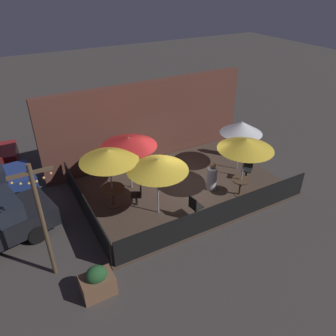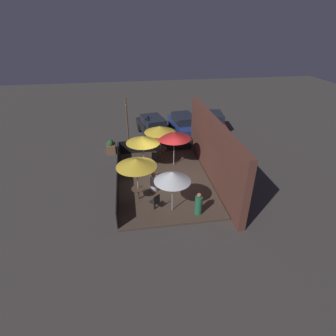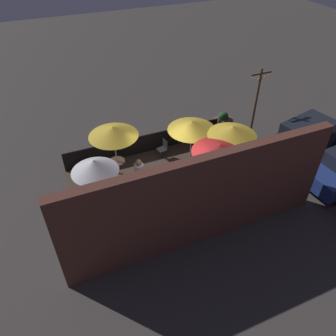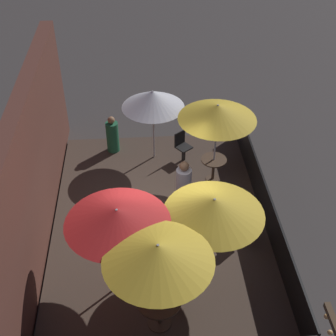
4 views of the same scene
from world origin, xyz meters
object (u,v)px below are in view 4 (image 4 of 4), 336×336
patio_umbrella_1 (218,112)px  dining_table_0 (159,305)px  patio_umbrella_0 (158,253)px  patio_chair_0 (177,274)px  patio_chair_1 (182,145)px  patio_umbrella_2 (214,206)px  patio_chair_2 (241,223)px  patio_umbrella_4 (117,216)px  patron_0 (184,182)px  patron_1 (113,136)px  patio_umbrella_3 (153,99)px  dining_table_1 (214,164)px

patio_umbrella_1 → dining_table_0: size_ratio=2.71×
patio_umbrella_0 → patio_chair_0: patio_umbrella_0 is taller
patio_umbrella_1 → patio_chair_1: (1.02, 0.79, -1.73)m
patio_chair_1 → patio_umbrella_1: bearing=0.0°
patio_chair_1 → patio_umbrella_2: bearing=-34.8°
patio_chair_1 → patio_chair_2: patio_chair_2 is taller
patio_chair_0 → patio_chair_2: 2.20m
patio_umbrella_0 → patio_umbrella_4: size_ratio=1.04×
patron_0 → patio_umbrella_0: bearing=-56.8°
patio_chair_1 → patron_1: patron_1 is taller
patio_umbrella_4 → patio_umbrella_0: bearing=-144.6°
patio_umbrella_3 → patio_chair_0: (-4.95, -0.28, -1.50)m
patio_umbrella_1 → patron_0: bearing=128.2°
patio_umbrella_3 → dining_table_0: 5.94m
patio_umbrella_3 → patio_chair_0: bearing=-176.7°
patio_umbrella_3 → patron_1: bearing=70.8°
patio_umbrella_1 → patron_1: 3.70m
patio_umbrella_3 → patio_chair_2: patio_umbrella_3 is taller
patio_umbrella_3 → patio_umbrella_1: bearing=-126.2°
patio_umbrella_0 → patron_0: 4.28m
patio_umbrella_1 → patron_0: 2.06m
patio_umbrella_4 → patron_1: bearing=3.7°
patio_umbrella_2 → patio_chair_1: (4.33, 0.23, -1.52)m
patio_umbrella_1 → patio_umbrella_2: patio_umbrella_1 is taller
patio_umbrella_1 → dining_table_0: bearing=158.9°
patio_umbrella_2 → patio_umbrella_3: bearing=13.2°
patio_umbrella_3 → patio_chair_2: (-3.51, -1.96, -1.49)m
patio_umbrella_3 → dining_table_1: size_ratio=3.17×
patron_0 → patio_chair_1: bearing=131.8°
patio_umbrella_4 → patron_0: patio_umbrella_4 is taller
patio_umbrella_4 → patio_chair_1: 5.10m
patron_0 → patron_1: size_ratio=1.00×
dining_table_0 → patio_chair_0: 0.94m
patio_umbrella_0 → patron_0: patio_umbrella_0 is taller
patron_1 → patio_umbrella_1: bearing=22.0°
patio_umbrella_1 → patio_umbrella_3: bearing=53.8°
patio_umbrella_3 → dining_table_1: patio_umbrella_3 is taller
patio_umbrella_4 → dining_table_1: patio_umbrella_4 is taller
patio_umbrella_3 → patron_0: 2.51m
patio_umbrella_1 → patio_chair_0: (-3.76, 1.34, -1.74)m
patio_chair_0 → patron_1: (5.38, 1.53, 0.04)m
dining_table_0 → patron_0: (3.87, -0.86, -0.08)m
patio_umbrella_4 → patio_chair_0: (-0.25, -1.19, -1.58)m
patio_umbrella_1 → patio_chair_1: size_ratio=2.64×
patio_umbrella_0 → patio_umbrella_1: (4.58, -1.77, 0.09)m
patio_umbrella_1 → dining_table_0: 5.18m
patio_chair_2 → patio_chair_0: bearing=122.4°
dining_table_0 → patio_chair_1: bearing=-10.0°
dining_table_0 → patron_1: patron_1 is taller
patio_chair_1 → dining_table_0: bearing=-47.7°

